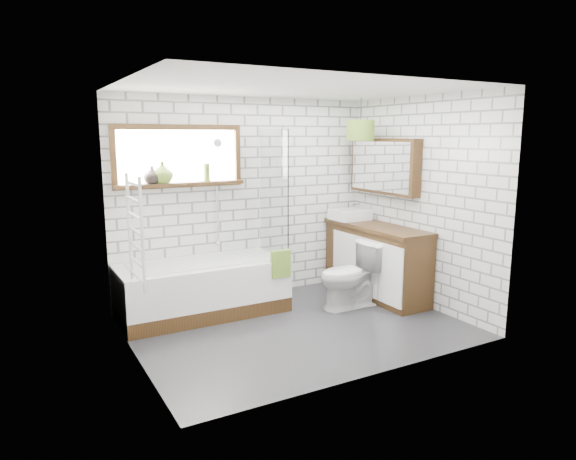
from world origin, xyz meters
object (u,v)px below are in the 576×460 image
basin (350,215)px  pendant (360,130)px  toilet (350,275)px  vanity (376,260)px  bathtub (203,288)px

basin → pendant: pendant is taller
basin → toilet: size_ratio=0.58×
toilet → vanity: bearing=112.1°
toilet → pendant: 1.82m
pendant → vanity: bearing=-65.5°
pendant → basin: bearing=78.4°
basin → toilet: (-0.50, -0.73, -0.60)m
toilet → pendant: size_ratio=2.29×
bathtub → toilet: size_ratio=2.39×
vanity → basin: bearing=96.8°
bathtub → pendant: size_ratio=5.47×
vanity → toilet: size_ratio=2.05×
toilet → basin: bearing=145.6°
basin → toilet: 1.06m
bathtub → pendant: pendant is taller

